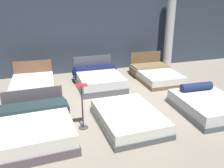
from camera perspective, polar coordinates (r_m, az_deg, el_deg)
name	(u,v)px	position (r m, az deg, el deg)	size (l,w,h in m)	color
ground_plane	(114,105)	(7.22, 0.49, -5.08)	(18.00, 18.00, 0.02)	gray
showroom_back_wall	(86,31)	(10.16, -6.23, 12.64)	(18.00, 0.06, 3.50)	#333D4C
bed_0	(37,127)	(5.81, -17.69, -9.94)	(1.71, 2.05, 0.87)	#574D55
bed_1	(128,118)	(6.11, 3.96, -8.10)	(1.54, 2.10, 0.38)	#4B5253
bed_2	(207,105)	(7.22, 22.01, -4.64)	(1.68, 2.05, 0.66)	#4D575C
bed_3	(33,87)	(8.42, -18.47, -0.63)	(1.53, 2.02, 0.90)	brown
bed_4	(99,79)	(8.61, -3.23, 1.11)	(1.67, 1.99, 0.93)	#54565B
bed_5	(156,74)	(9.49, 10.45, 2.28)	(1.53, 2.21, 0.90)	brown
price_sign	(83,112)	(5.86, -7.09, -6.62)	(0.28, 0.24, 1.15)	#3F3F44
support_pillar	(170,29)	(10.99, 13.70, 12.77)	(0.38, 0.38, 3.50)	silver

